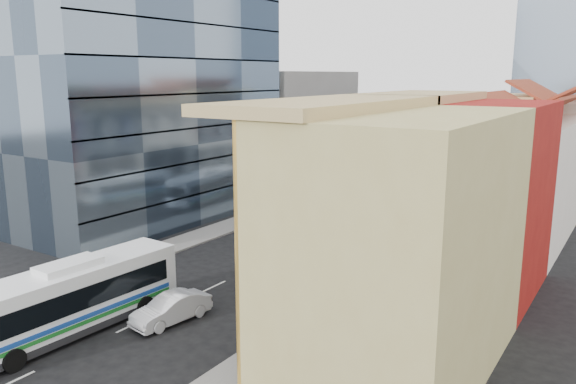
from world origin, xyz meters
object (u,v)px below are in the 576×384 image
Objects in this scene: office_tower at (147,59)px; bus_left_far at (301,200)px; bus_left_near at (71,297)px; bus_right at (354,222)px; shophouse_tan at (402,245)px; sedan_right at (171,309)px.

office_tower reaches higher than bus_left_far.
bus_right is at bearing 81.07° from bus_left_near.
bus_left_near is 1.14× the size of bus_left_far.
shophouse_tan is 0.47× the size of office_tower.
office_tower is 3.14× the size of bus_right.
bus_left_near reaches higher than bus_right.
office_tower reaches higher than sedan_right.
bus_left_near is at bearing -53.48° from office_tower.
office_tower is 28.36m from bus_left_near.
office_tower reaches higher than shophouse_tan.
bus_left_far is at bearing 113.21° from sedan_right.
sedan_right is (6.37, -24.06, -0.98)m from bus_left_far.
office_tower reaches higher than bus_right.
bus_left_near is 2.65× the size of sedan_right.
sedan_right is (-1.34, -20.09, -0.76)m from bus_right.
shophouse_tan is 17.64m from bus_left_near.
office_tower is 28.55m from sedan_right.
office_tower is 19.51m from bus_left_far.
bus_left_far is (12.13, 7.63, -13.24)m from office_tower.
office_tower is at bearing -139.05° from bus_left_far.
shophouse_tan is at bearing -68.28° from bus_right.
bus_left_far is (-2.87, 27.88, -0.24)m from bus_left_near.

